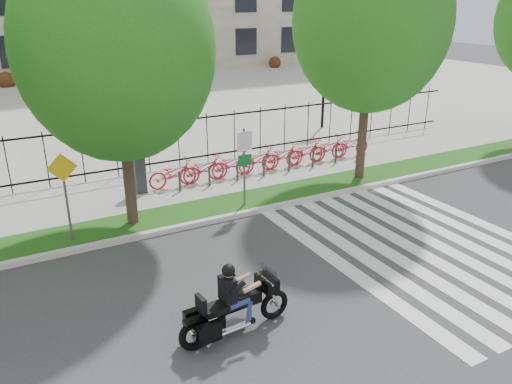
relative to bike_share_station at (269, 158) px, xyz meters
name	(u,v)px	position (x,y,z in m)	size (l,w,h in m)	color
ground	(270,291)	(-4.06, -7.20, -0.64)	(120.00, 120.00, 0.00)	#39393B
curb	(202,223)	(-4.06, -3.10, -0.57)	(60.00, 0.20, 0.15)	beige
grass_verge	(191,213)	(-4.06, -2.25, -0.57)	(60.00, 1.50, 0.15)	#195214
sidewalk	(165,188)	(-4.06, 0.25, -0.57)	(60.00, 3.50, 0.15)	gray
plaza	(76,103)	(-4.06, 17.80, -0.59)	(80.00, 34.00, 0.10)	gray
crosswalk_stripes	(422,245)	(0.76, -7.20, -0.64)	(5.70, 8.00, 0.01)	silver
iron_fence	(148,146)	(-4.06, 2.00, 0.51)	(30.00, 0.06, 2.00)	black
lamp_post_right	(325,66)	(5.94, 4.80, 2.56)	(1.06, 0.70, 4.25)	black
street_tree_1	(116,48)	(-5.90, -2.25, 4.48)	(5.22, 5.22, 7.98)	#31241B
street_tree_2	(371,22)	(2.59, -2.25, 4.97)	(5.28, 5.28, 8.51)	#31241B
bike_share_station	(269,158)	(0.00, 0.00, 0.00)	(10.01, 0.86, 1.50)	#2D2D33
sign_pole_regulatory	(244,157)	(-2.37, -2.62, 1.10)	(0.50, 0.09, 2.50)	#59595B
sign_pole_warning	(65,186)	(-7.69, -2.62, 1.10)	(0.78, 0.09, 2.49)	#59595B
motorcycle_rider	(235,305)	(-5.46, -8.21, 0.00)	(2.52, 0.77, 1.95)	black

